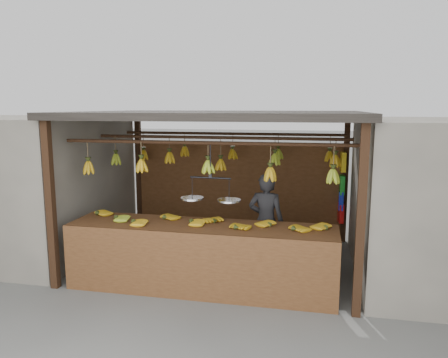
# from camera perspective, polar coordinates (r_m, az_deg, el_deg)

# --- Properties ---
(ground) EXTENTS (80.00, 80.00, 0.00)m
(ground) POSITION_cam_1_polar(r_m,az_deg,el_deg) (7.21, -0.50, -10.63)
(ground) COLOR #5B5B57
(stall) EXTENTS (4.30, 3.30, 2.40)m
(stall) POSITION_cam_1_polar(r_m,az_deg,el_deg) (7.11, 0.05, 5.38)
(stall) COLOR black
(stall) RESTS_ON ground
(neighbor_left) EXTENTS (3.00, 3.00, 2.30)m
(neighbor_left) POSITION_cam_1_polar(r_m,az_deg,el_deg) (8.44, -25.14, -0.50)
(neighbor_left) COLOR slate
(neighbor_left) RESTS_ON ground
(counter) EXTENTS (3.62, 0.83, 0.96)m
(counter) POSITION_cam_1_polar(r_m,az_deg,el_deg) (5.85, -3.28, -8.08)
(counter) COLOR #59341A
(counter) RESTS_ON ground
(hanging_bananas) EXTENTS (3.65, 2.24, 0.38)m
(hanging_bananas) POSITION_cam_1_polar(r_m,az_deg,el_deg) (6.84, -0.49, 2.39)
(hanging_bananas) COLOR #B98A13
(hanging_bananas) RESTS_ON ground
(balance_scale) EXTENTS (0.82, 0.33, 0.78)m
(balance_scale) POSITION_cam_1_polar(r_m,az_deg,el_deg) (5.90, -1.78, -2.34)
(balance_scale) COLOR black
(balance_scale) RESTS_ON ground
(vendor) EXTENTS (0.57, 0.40, 1.50)m
(vendor) POSITION_cam_1_polar(r_m,az_deg,el_deg) (6.70, 5.50, -5.54)
(vendor) COLOR #262628
(vendor) RESTS_ON ground
(bag_bundles) EXTENTS (0.08, 0.26, 1.27)m
(bag_bundles) POSITION_cam_1_polar(r_m,az_deg,el_deg) (8.11, 15.13, -1.41)
(bag_bundles) COLOR yellow
(bag_bundles) RESTS_ON ground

